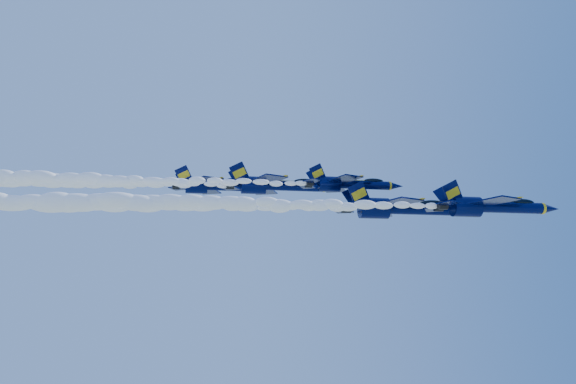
{
  "coord_description": "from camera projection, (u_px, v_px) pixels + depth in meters",
  "views": [
    {
      "loc": [
        -20.13,
        -78.72,
        135.74
      ],
      "look_at": [
        -7.49,
        4.99,
        153.69
      ],
      "focal_mm": 35.0,
      "sensor_mm": 36.0,
      "label": 1
    }
  ],
  "objects": [
    {
      "name": "smoke_trail_jet_fourth",
      "position": [
        71.0,
        182.0,
        88.45
      ],
      "size": [
        48.88,
        2.59,
        2.33
      ],
      "primitive_type": "ellipsoid",
      "color": "white"
    },
    {
      "name": "smoke_trail_jet_fifth",
      "position": [
        29.0,
        183.0,
        96.87
      ],
      "size": [
        48.88,
        2.47,
        2.22
      ],
      "primitive_type": "ellipsoid",
      "color": "white"
    },
    {
      "name": "jet_third",
      "position": [
        349.0,
        184.0,
        86.06
      ],
      "size": [
        15.42,
        12.65,
        5.73
      ],
      "color": "#010734"
    },
    {
      "name": "smoke_trail_jet_third",
      "position": [
        141.0,
        180.0,
        81.43
      ],
      "size": [
        48.88,
        2.09,
        1.88
      ],
      "primitive_type": "ellipsoid",
      "color": "white"
    },
    {
      "name": "smoke_trail_jet_second",
      "position": [
        172.0,
        205.0,
        77.64
      ],
      "size": [
        48.88,
        2.7,
        2.43
      ],
      "primitive_type": "ellipsoid",
      "color": "white"
    },
    {
      "name": "jet_fourth",
      "position": [
        276.0,
        185.0,
        93.32
      ],
      "size": [
        19.09,
        15.66,
        7.09
      ],
      "color": "#010734"
    },
    {
      "name": "smoke_trail_jet_lead",
      "position": [
        251.0,
        204.0,
        70.0
      ],
      "size": [
        48.88,
        2.38,
        2.15
      ],
      "primitive_type": "ellipsoid",
      "color": "white"
    },
    {
      "name": "jet_fifth",
      "position": [
        217.0,
        186.0,
        101.69
      ],
      "size": [
        18.25,
        14.97,
        6.78
      ],
      "color": "#010734"
    },
    {
      "name": "jet_lead",
      "position": [
        490.0,
        207.0,
        74.77
      ],
      "size": [
        17.6,
        14.44,
        6.54
      ],
      "color": "#010734"
    },
    {
      "name": "jet_second",
      "position": [
        400.0,
        208.0,
        82.56
      ],
      "size": [
        19.91,
        16.33,
        7.4
      ],
      "color": "#010734"
    }
  ]
}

